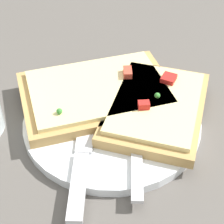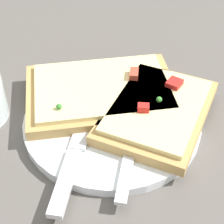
{
  "view_description": "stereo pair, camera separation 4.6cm",
  "coord_description": "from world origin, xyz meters",
  "px_view_note": "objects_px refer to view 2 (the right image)",
  "views": [
    {
      "loc": [
        -0.33,
        -0.11,
        0.33
      ],
      "look_at": [
        0.0,
        0.0,
        0.02
      ],
      "focal_mm": 60.0,
      "sensor_mm": 36.0,
      "label": 1
    },
    {
      "loc": [
        -0.31,
        -0.15,
        0.33
      ],
      "look_at": [
        0.0,
        0.0,
        0.02
      ],
      "focal_mm": 60.0,
      "sensor_mm": 36.0,
      "label": 2
    }
  ],
  "objects_px": {
    "knife": "(77,146)",
    "plate": "(112,121)",
    "fork": "(134,127)",
    "pizza_slice_main": "(102,91)",
    "pizza_slice_corner": "(158,110)"
  },
  "relations": [
    {
      "from": "pizza_slice_corner",
      "to": "knife",
      "type": "bearing_deg",
      "value": -37.06
    },
    {
      "from": "knife",
      "to": "pizza_slice_main",
      "type": "xyz_separation_m",
      "value": [
        0.09,
        0.02,
        0.01
      ]
    },
    {
      "from": "fork",
      "to": "pizza_slice_corner",
      "type": "relative_size",
      "value": 1.19
    },
    {
      "from": "fork",
      "to": "pizza_slice_main",
      "type": "relative_size",
      "value": 0.83
    },
    {
      "from": "fork",
      "to": "plate",
      "type": "bearing_deg",
      "value": 65.67
    },
    {
      "from": "knife",
      "to": "plate",
      "type": "bearing_deg",
      "value": -29.73
    },
    {
      "from": "knife",
      "to": "pizza_slice_corner",
      "type": "relative_size",
      "value": 1.34
    },
    {
      "from": "knife",
      "to": "pizza_slice_main",
      "type": "bearing_deg",
      "value": -7.14
    },
    {
      "from": "plate",
      "to": "fork",
      "type": "xyz_separation_m",
      "value": [
        -0.0,
        -0.03,
        0.01
      ]
    },
    {
      "from": "plate",
      "to": "fork",
      "type": "height_order",
      "value": "fork"
    },
    {
      "from": "plate",
      "to": "fork",
      "type": "bearing_deg",
      "value": -98.29
    },
    {
      "from": "pizza_slice_corner",
      "to": "fork",
      "type": "bearing_deg",
      "value": -28.83
    },
    {
      "from": "plate",
      "to": "pizza_slice_main",
      "type": "xyz_separation_m",
      "value": [
        0.03,
        0.03,
        0.02
      ]
    },
    {
      "from": "pizza_slice_main",
      "to": "pizza_slice_corner",
      "type": "bearing_deg",
      "value": 142.42
    },
    {
      "from": "pizza_slice_main",
      "to": "knife",
      "type": "bearing_deg",
      "value": 64.42
    }
  ]
}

